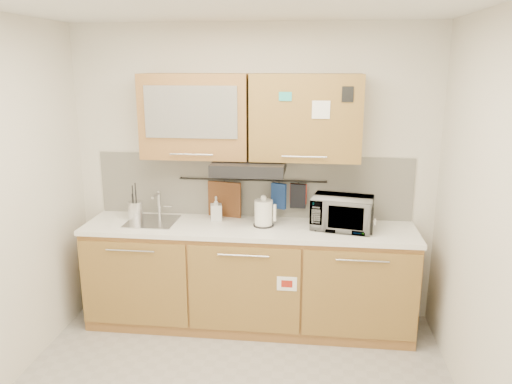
# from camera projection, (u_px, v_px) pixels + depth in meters

# --- Properties ---
(wall_back) EXTENTS (3.20, 0.00, 3.20)m
(wall_back) POSITION_uv_depth(u_px,v_px,m) (253.00, 174.00, 4.44)
(wall_back) COLOR silver
(wall_back) RESTS_ON ground
(wall_right) EXTENTS (0.00, 3.00, 3.00)m
(wall_right) POSITION_uv_depth(u_px,v_px,m) (501.00, 238.00, 2.82)
(wall_right) COLOR silver
(wall_right) RESTS_ON ground
(base_cabinet) EXTENTS (2.80, 0.64, 0.88)m
(base_cabinet) POSITION_uv_depth(u_px,v_px,m) (249.00, 282.00, 4.37)
(base_cabinet) COLOR #AA733C
(base_cabinet) RESTS_ON floor
(countertop) EXTENTS (2.82, 0.62, 0.04)m
(countertop) POSITION_uv_depth(u_px,v_px,m) (249.00, 228.00, 4.24)
(countertop) COLOR white
(countertop) RESTS_ON base_cabinet
(backsplash) EXTENTS (2.80, 0.02, 0.56)m
(backsplash) POSITION_uv_depth(u_px,v_px,m) (253.00, 186.00, 4.46)
(backsplash) COLOR silver
(backsplash) RESTS_ON countertop
(upper_cabinets) EXTENTS (1.82, 0.37, 0.70)m
(upper_cabinets) POSITION_uv_depth(u_px,v_px,m) (250.00, 117.00, 4.14)
(upper_cabinets) COLOR #AA733C
(upper_cabinets) RESTS_ON wall_back
(range_hood) EXTENTS (0.60, 0.46, 0.10)m
(range_hood) POSITION_uv_depth(u_px,v_px,m) (249.00, 167.00, 4.17)
(range_hood) COLOR black
(range_hood) RESTS_ON upper_cabinets
(sink) EXTENTS (0.42, 0.40, 0.26)m
(sink) POSITION_uv_depth(u_px,v_px,m) (152.00, 221.00, 4.35)
(sink) COLOR silver
(sink) RESTS_ON countertop
(utensil_rail) EXTENTS (1.30, 0.02, 0.02)m
(utensil_rail) POSITION_uv_depth(u_px,v_px,m) (252.00, 180.00, 4.40)
(utensil_rail) COLOR black
(utensil_rail) RESTS_ON backsplash
(utensil_crock) EXTENTS (0.17, 0.17, 0.33)m
(utensil_crock) POSITION_uv_depth(u_px,v_px,m) (136.00, 210.00, 4.40)
(utensil_crock) COLOR silver
(utensil_crock) RESTS_ON countertop
(kettle) EXTENTS (0.20, 0.17, 0.27)m
(kettle) POSITION_uv_depth(u_px,v_px,m) (264.00, 214.00, 4.22)
(kettle) COLOR white
(kettle) RESTS_ON countertop
(toaster) EXTENTS (0.30, 0.20, 0.22)m
(toaster) POSITION_uv_depth(u_px,v_px,m) (355.00, 218.00, 4.09)
(toaster) COLOR black
(toaster) RESTS_ON countertop
(microwave) EXTENTS (0.54, 0.42, 0.27)m
(microwave) POSITION_uv_depth(u_px,v_px,m) (342.00, 213.00, 4.15)
(microwave) COLOR #999999
(microwave) RESTS_ON countertop
(soap_bottle) EXTENTS (0.12, 0.12, 0.21)m
(soap_bottle) POSITION_uv_depth(u_px,v_px,m) (216.00, 208.00, 4.37)
(soap_bottle) COLOR #999999
(soap_bottle) RESTS_ON countertop
(cutting_board) EXTENTS (0.31, 0.08, 0.38)m
(cutting_board) POSITION_uv_depth(u_px,v_px,m) (225.00, 202.00, 4.47)
(cutting_board) COLOR brown
(cutting_board) RESTS_ON utensil_rail
(oven_mitt) EXTENTS (0.14, 0.09, 0.23)m
(oven_mitt) POSITION_uv_depth(u_px,v_px,m) (279.00, 196.00, 4.40)
(oven_mitt) COLOR navy
(oven_mitt) RESTS_ON utensil_rail
(dark_pouch) EXTENTS (0.14, 0.04, 0.22)m
(dark_pouch) POSITION_uv_depth(u_px,v_px,m) (298.00, 196.00, 4.38)
(dark_pouch) COLOR black
(dark_pouch) RESTS_ON utensil_rail
(pot_holder) EXTENTS (0.15, 0.04, 0.18)m
(pot_holder) POSITION_uv_depth(u_px,v_px,m) (298.00, 194.00, 4.37)
(pot_holder) COLOR red
(pot_holder) RESTS_ON utensil_rail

